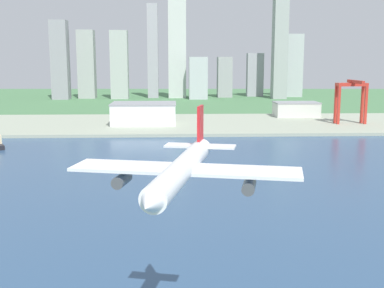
{
  "coord_description": "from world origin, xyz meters",
  "views": [
    {
      "loc": [
        1.47,
        59.81,
        57.0
      ],
      "look_at": [
        7.8,
        216.81,
        29.91
      ],
      "focal_mm": 45.12,
      "sensor_mm": 36.0,
      "label": 1
    }
  ],
  "objects_px": {
    "airplane_landing": "(183,169)",
    "warehouse_annex": "(296,109)",
    "port_crane_red": "(352,92)",
    "warehouse_main": "(144,113)"
  },
  "relations": [
    {
      "from": "warehouse_main",
      "to": "port_crane_red",
      "type": "bearing_deg",
      "value": -1.79
    },
    {
      "from": "airplane_landing",
      "to": "warehouse_annex",
      "type": "relative_size",
      "value": 0.92
    },
    {
      "from": "airplane_landing",
      "to": "warehouse_annex",
      "type": "xyz_separation_m",
      "value": [
        121.22,
        400.73,
        -30.76
      ]
    },
    {
      "from": "airplane_landing",
      "to": "warehouse_annex",
      "type": "height_order",
      "value": "airplane_landing"
    },
    {
      "from": "airplane_landing",
      "to": "port_crane_red",
      "type": "relative_size",
      "value": 1.04
    },
    {
      "from": "airplane_landing",
      "to": "warehouse_main",
      "type": "relative_size",
      "value": 0.72
    },
    {
      "from": "airplane_landing",
      "to": "port_crane_red",
      "type": "height_order",
      "value": "airplane_landing"
    },
    {
      "from": "airplane_landing",
      "to": "warehouse_main",
      "type": "height_order",
      "value": "airplane_landing"
    },
    {
      "from": "airplane_landing",
      "to": "port_crane_red",
      "type": "bearing_deg",
      "value": 65.71
    },
    {
      "from": "airplane_landing",
      "to": "warehouse_main",
      "type": "xyz_separation_m",
      "value": [
        -26.65,
        348.56,
        -28.67
      ]
    }
  ]
}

